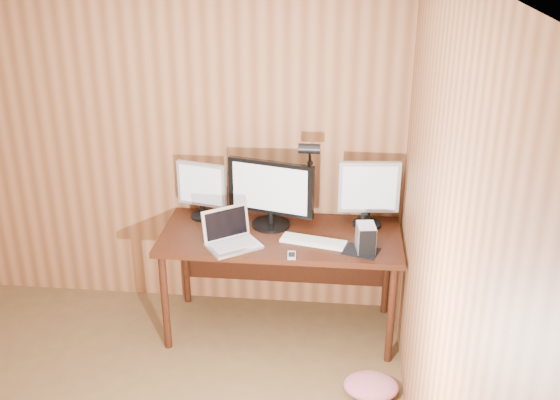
% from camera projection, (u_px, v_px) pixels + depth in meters
% --- Properties ---
extents(room_shell, '(4.00, 4.00, 4.00)m').
position_uv_depth(room_shell, '(24.00, 290.00, 2.76)').
color(room_shell, brown).
rests_on(room_shell, ground).
extents(desk, '(1.60, 0.70, 0.75)m').
position_uv_depth(desk, '(282.00, 245.00, 4.48)').
color(desk, '#33150A').
rests_on(desk, floor).
extents(monitor_center, '(0.59, 0.26, 0.47)m').
position_uv_depth(monitor_center, '(271.00, 193.00, 4.39)').
color(monitor_center, black).
rests_on(monitor_center, desk).
extents(monitor_left, '(0.35, 0.17, 0.41)m').
position_uv_depth(monitor_left, '(202.00, 189.00, 4.52)').
color(monitor_left, black).
rests_on(monitor_left, desk).
extents(monitor_right, '(0.41, 0.19, 0.46)m').
position_uv_depth(monitor_right, '(369.00, 192.00, 4.38)').
color(monitor_right, black).
rests_on(monitor_right, desk).
extents(laptop, '(0.41, 0.39, 0.23)m').
position_uv_depth(laptop, '(230.00, 236.00, 4.21)').
color(laptop, silver).
rests_on(laptop, desk).
extents(keyboard, '(0.44, 0.22, 0.02)m').
position_uv_depth(keyboard, '(313.00, 241.00, 4.25)').
color(keyboard, white).
rests_on(keyboard, desk).
extents(mousepad, '(0.26, 0.23, 0.00)m').
position_uv_depth(mousepad, '(361.00, 251.00, 4.14)').
color(mousepad, black).
rests_on(mousepad, desk).
extents(mouse, '(0.10, 0.12, 0.04)m').
position_uv_depth(mouse, '(361.00, 248.00, 4.13)').
color(mouse, black).
rests_on(mouse, mousepad).
extents(hard_drive, '(0.13, 0.17, 0.18)m').
position_uv_depth(hard_drive, '(366.00, 238.00, 4.11)').
color(hard_drive, silver).
rests_on(hard_drive, desk).
extents(phone, '(0.06, 0.10, 0.01)m').
position_uv_depth(phone, '(292.00, 255.00, 4.08)').
color(phone, silver).
rests_on(phone, desk).
extents(speaker, '(0.05, 0.05, 0.11)m').
position_uv_depth(speaker, '(364.00, 221.00, 4.41)').
color(speaker, black).
rests_on(speaker, desk).
extents(desk_lamp, '(0.14, 0.20, 0.62)m').
position_uv_depth(desk_lamp, '(309.00, 169.00, 4.40)').
color(desk_lamp, black).
rests_on(desk_lamp, desk).
extents(fabric_pile, '(0.41, 0.37, 0.11)m').
position_uv_depth(fabric_pile, '(371.00, 386.00, 4.01)').
color(fabric_pile, '#B85968').
rests_on(fabric_pile, floor).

